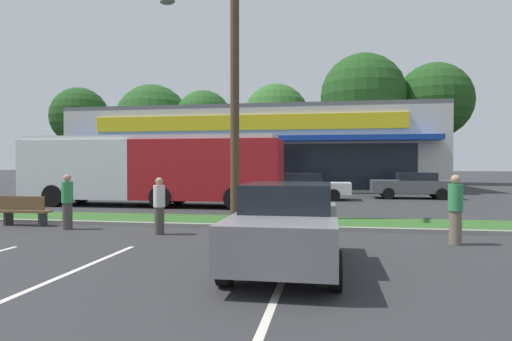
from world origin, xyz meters
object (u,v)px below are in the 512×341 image
pedestrian_by_pole (159,206)px  pedestrian_mid (67,202)px  utility_pole (231,49)px  car_3 (287,225)px  car_0 (305,186)px  car_5 (413,185)px  bus_stop_bench (24,210)px  city_bus (151,168)px  pedestrian_near_bench (455,209)px

pedestrian_by_pole → pedestrian_mid: pedestrian_mid is taller
utility_pole → pedestrian_mid: 7.15m
utility_pole → car_3: size_ratio=2.58×
car_0 → car_3: size_ratio=1.12×
utility_pole → car_0: size_ratio=2.29×
car_5 → pedestrian_mid: size_ratio=2.72×
bus_stop_bench → pedestrian_mid: bearing=166.1°
bus_stop_bench → car_3: car_3 is taller
bus_stop_bench → pedestrian_by_pole: pedestrian_by_pole is taller
car_5 → pedestrian_by_pole: size_ratio=2.83×
utility_pole → city_bus: size_ratio=0.90×
pedestrian_near_bench → pedestrian_mid: bearing=-62.4°
pedestrian_by_pole → bus_stop_bench: bearing=-109.9°
city_bus → bus_stop_bench: (-1.37, -6.91, -1.26)m
city_bus → car_3: size_ratio=2.87×
car_3 → car_0: bearing=-178.1°
pedestrian_by_pole → pedestrian_mid: 3.13m
bus_stop_bench → car_3: (8.79, -4.27, 0.31)m
pedestrian_near_bench → pedestrian_mid: size_ratio=1.03×
bus_stop_bench → pedestrian_mid: pedestrian_mid is taller
city_bus → pedestrian_by_pole: size_ratio=7.68×
city_bus → car_0: (6.90, 4.81, -1.02)m
city_bus → car_5: city_bus is taller
utility_pole → pedestrian_near_bench: 8.63m
utility_pole → car_5: utility_pole is taller
pedestrian_near_bench → pedestrian_by_pole: 7.72m
car_0 → pedestrian_by_pole: pedestrian_by_pole is taller
car_3 → pedestrian_mid: 7.97m
city_bus → pedestrian_by_pole: city_bus is taller
utility_pole → car_3: utility_pole is taller
city_bus → car_5: 14.46m
car_5 → pedestrian_mid: pedestrian_mid is taller
utility_pole → car_3: 8.39m
pedestrian_by_pole → pedestrian_mid: (-3.09, 0.45, 0.03)m
utility_pole → car_5: bearing=55.5°
car_3 → car_5: size_ratio=0.95×
car_3 → pedestrian_near_bench: (3.81, 3.10, 0.05)m
utility_pole → pedestrian_mid: bearing=-151.8°
car_5 → city_bus: bearing=27.1°
city_bus → utility_pole: bearing=134.8°
car_0 → pedestrian_mid: pedestrian_mid is taller
bus_stop_bench → car_0: bearing=-125.2°
car_3 → car_5: car_3 is taller
city_bus → car_5: size_ratio=2.71×
city_bus → car_0: size_ratio=2.55×
bus_stop_bench → car_0: 14.34m
car_0 → pedestrian_near_bench: (4.34, -12.90, 0.11)m
city_bus → car_5: (12.85, 6.57, -1.00)m
pedestrian_near_bench → pedestrian_by_pole: size_ratio=1.07×
utility_pole → car_3: (2.49, -6.24, -5.02)m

